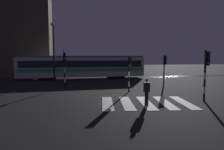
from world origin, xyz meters
name	(u,v)px	position (x,y,z in m)	size (l,w,h in m)	color
ground_plane	(132,95)	(0.00, 0.00, 0.00)	(120.00, 120.00, 0.00)	black
rail_near	(104,79)	(0.00, 12.43, 0.01)	(80.00, 0.12, 0.03)	#59595E
rail_far	(102,78)	(0.00, 13.87, 0.01)	(80.00, 0.12, 0.03)	#59595E
crosswalk_zebra	(146,103)	(0.00, -2.87, 0.01)	(6.44, 4.97, 0.02)	silver
traffic_light_corner_far_left	(65,64)	(-5.32, 5.28, 2.33)	(0.36, 0.42, 3.53)	black
traffic_light_median_centre	(129,69)	(0.25, 1.56, 2.04)	(0.36, 0.42, 3.09)	black
traffic_light_corner_near_right	(206,68)	(4.20, -3.27, 2.32)	(0.36, 0.42, 3.52)	black
traffic_light_corner_far_right	(165,65)	(5.19, 4.58, 2.18)	(0.36, 0.42, 3.30)	black
street_lamp_trackside_left	(53,45)	(-6.58, 9.22, 4.43)	(0.44, 1.21, 6.96)	black
tram	(83,66)	(-2.89, 13.15, 1.75)	(17.55, 2.58, 4.15)	#B2BCC1
pedestrian_waiting_at_kerb	(147,92)	(-0.26, -3.59, 0.88)	(0.36, 0.24, 1.71)	black
building_backdrop	(19,35)	(-12.78, 21.44, 6.75)	(10.16, 8.00, 13.50)	#42382D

